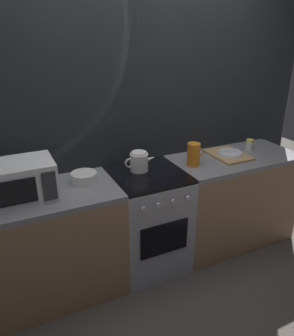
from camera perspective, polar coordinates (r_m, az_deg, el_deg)
ground_plane at (r=3.21m, az=0.15°, el=-15.74°), size 8.00×8.00×0.00m
back_wall at (r=2.91m, az=-2.60°, el=6.83°), size 3.60×0.05×2.40m
counter_left at (r=2.75m, az=-17.44°, el=-12.84°), size 1.20×0.60×0.90m
stove_unit at (r=2.95m, az=0.17°, el=-8.95°), size 0.60×0.63×0.90m
counter_right at (r=3.39m, az=14.07°, el=-5.16°), size 1.20×0.60×0.90m
microwave at (r=2.45m, az=-20.81°, el=-2.08°), size 0.46×0.35×0.27m
kettle at (r=2.76m, az=-1.35°, el=1.12°), size 0.28×0.15×0.17m
mixing_bowl at (r=2.61m, az=-10.68°, el=-1.61°), size 0.20×0.20×0.08m
pitcher at (r=2.89m, az=7.97°, el=2.31°), size 0.16×0.11×0.20m
dish_pile at (r=3.19m, az=13.82°, el=2.30°), size 0.30×0.40×0.06m
spice_jar at (r=3.39m, az=17.10°, el=3.81°), size 0.08×0.08×0.10m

